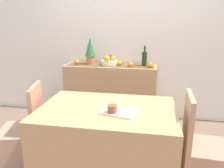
% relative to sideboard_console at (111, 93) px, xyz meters
% --- Properties ---
extents(ground_plane, '(6.40, 6.40, 0.02)m').
position_rel_sideboard_console_xyz_m(ground_plane, '(0.19, -0.92, -0.44)').
color(ground_plane, '#7D6252').
rests_on(ground_plane, ground).
extents(room_wall_rear, '(6.40, 0.06, 2.70)m').
position_rel_sideboard_console_xyz_m(room_wall_rear, '(0.19, 0.26, 0.92)').
color(room_wall_rear, white).
rests_on(room_wall_rear, ground).
extents(sideboard_console, '(1.33, 0.42, 0.87)m').
position_rel_sideboard_console_xyz_m(sideboard_console, '(0.00, 0.00, 0.00)').
color(sideboard_console, tan).
rests_on(sideboard_console, ground).
extents(table_runner, '(1.25, 0.32, 0.01)m').
position_rel_sideboard_console_xyz_m(table_runner, '(0.00, 0.00, 0.44)').
color(table_runner, brown).
rests_on(table_runner, sideboard_console).
extents(fruit_bowl, '(0.24, 0.24, 0.06)m').
position_rel_sideboard_console_xyz_m(fruit_bowl, '(-0.02, 0.00, 0.47)').
color(fruit_bowl, white).
rests_on(fruit_bowl, table_runner).
extents(apple_rear, '(0.07, 0.07, 0.07)m').
position_rel_sideboard_console_xyz_m(apple_rear, '(0.04, -0.01, 0.54)').
color(apple_rear, gold).
rests_on(apple_rear, fruit_bowl).
extents(apple_center, '(0.07, 0.07, 0.07)m').
position_rel_sideboard_console_xyz_m(apple_center, '(-0.08, 0.00, 0.54)').
color(apple_center, '#90B12C').
rests_on(apple_center, fruit_bowl).
extents(apple_right, '(0.08, 0.08, 0.08)m').
position_rel_sideboard_console_xyz_m(apple_right, '(-0.03, -0.07, 0.54)').
color(apple_right, gold).
rests_on(apple_right, fruit_bowl).
extents(apple_front, '(0.08, 0.08, 0.08)m').
position_rel_sideboard_console_xyz_m(apple_front, '(-0.01, 0.07, 0.54)').
color(apple_front, '#AC2C23').
rests_on(apple_front, fruit_bowl).
extents(wine_bottle, '(0.07, 0.07, 0.29)m').
position_rel_sideboard_console_xyz_m(wine_bottle, '(0.49, 0.00, 0.54)').
color(wine_bottle, '#1C321C').
rests_on(wine_bottle, sideboard_console).
extents(potted_plant, '(0.15, 0.15, 0.40)m').
position_rel_sideboard_console_xyz_m(potted_plant, '(-0.30, 0.00, 0.65)').
color(potted_plant, '#B47556').
rests_on(potted_plant, sideboard_console).
extents(orange_loose_mid, '(0.07, 0.07, 0.07)m').
position_rel_sideboard_console_xyz_m(orange_loose_mid, '(0.30, -0.08, 0.47)').
color(orange_loose_mid, orange).
rests_on(orange_loose_mid, sideboard_console).
extents(orange_loose_far, '(0.07, 0.07, 0.07)m').
position_rel_sideboard_console_xyz_m(orange_loose_far, '(-0.49, -0.05, 0.47)').
color(orange_loose_far, orange).
rests_on(orange_loose_far, sideboard_console).
extents(orange_loose_end, '(0.07, 0.07, 0.07)m').
position_rel_sideboard_console_xyz_m(orange_loose_end, '(0.13, -0.02, 0.47)').
color(orange_loose_end, orange).
rests_on(orange_loose_end, sideboard_console).
extents(orange_loose_near_bowl, '(0.08, 0.08, 0.08)m').
position_rel_sideboard_console_xyz_m(orange_loose_near_bowl, '(0.57, -0.10, 0.47)').
color(orange_loose_near_bowl, orange).
rests_on(orange_loose_near_bowl, sideboard_console).
extents(dining_table, '(1.21, 0.82, 0.74)m').
position_rel_sideboard_console_xyz_m(dining_table, '(0.21, -1.32, -0.06)').
color(dining_table, tan).
rests_on(dining_table, ground).
extents(open_book, '(0.33, 0.28, 0.02)m').
position_rel_sideboard_console_xyz_m(open_book, '(0.33, -1.40, 0.31)').
color(open_book, white).
rests_on(open_book, dining_table).
extents(coffee_cup, '(0.08, 0.08, 0.08)m').
position_rel_sideboard_console_xyz_m(coffee_cup, '(0.28, -1.45, 0.35)').
color(coffee_cup, brown).
rests_on(coffee_cup, dining_table).
extents(chair_near_window, '(0.49, 0.49, 0.90)m').
position_rel_sideboard_console_xyz_m(chair_near_window, '(-0.66, -1.31, -0.17)').
color(chair_near_window, tan).
rests_on(chair_near_window, ground).
extents(chair_by_corner, '(0.42, 0.42, 0.90)m').
position_rel_sideboard_console_xyz_m(chair_by_corner, '(1.08, -1.32, -0.17)').
color(chair_by_corner, tan).
rests_on(chair_by_corner, ground).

